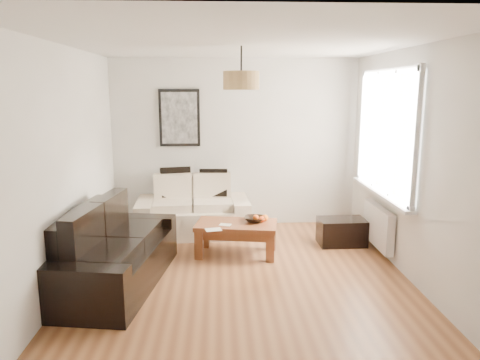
{
  "coord_description": "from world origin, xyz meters",
  "views": [
    {
      "loc": [
        -0.26,
        -4.81,
        2.15
      ],
      "look_at": [
        0.0,
        0.6,
        1.05
      ],
      "focal_mm": 34.01,
      "sensor_mm": 36.0,
      "label": 1
    }
  ],
  "objects_px": {
    "loveseat_cream": "(193,207)",
    "coffee_table": "(236,238)",
    "sofa_leather": "(113,248)",
    "ottoman": "(342,232)"
  },
  "relations": [
    {
      "from": "loveseat_cream",
      "to": "coffee_table",
      "type": "distance_m",
      "value": 1.12
    },
    {
      "from": "sofa_leather",
      "to": "coffee_table",
      "type": "bearing_deg",
      "value": -49.78
    },
    {
      "from": "sofa_leather",
      "to": "loveseat_cream",
      "type": "bearing_deg",
      "value": -15.21
    },
    {
      "from": "coffee_table",
      "to": "ottoman",
      "type": "xyz_separation_m",
      "value": [
        1.48,
        0.31,
        -0.03
      ]
    },
    {
      "from": "sofa_leather",
      "to": "coffee_table",
      "type": "xyz_separation_m",
      "value": [
        1.4,
        0.86,
        -0.21
      ]
    },
    {
      "from": "loveseat_cream",
      "to": "ottoman",
      "type": "xyz_separation_m",
      "value": [
        2.1,
        -0.6,
        -0.23
      ]
    },
    {
      "from": "coffee_table",
      "to": "ottoman",
      "type": "distance_m",
      "value": 1.52
    },
    {
      "from": "loveseat_cream",
      "to": "sofa_leather",
      "type": "relative_size",
      "value": 0.85
    },
    {
      "from": "sofa_leather",
      "to": "coffee_table",
      "type": "height_order",
      "value": "sofa_leather"
    },
    {
      "from": "loveseat_cream",
      "to": "coffee_table",
      "type": "bearing_deg",
      "value": -59.41
    }
  ]
}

